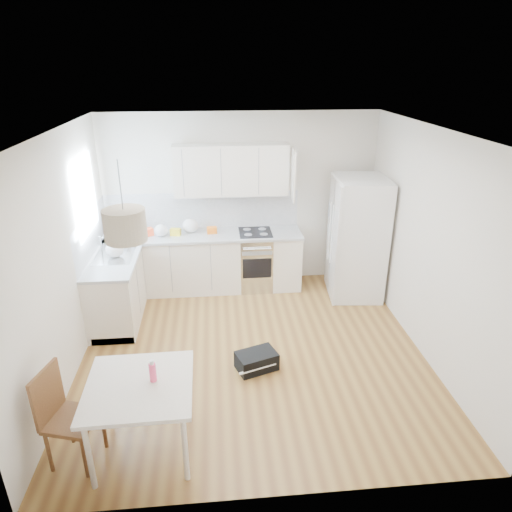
% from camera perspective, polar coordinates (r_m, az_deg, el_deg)
% --- Properties ---
extents(floor, '(4.20, 4.20, 0.00)m').
position_cam_1_polar(floor, '(5.88, -0.41, -11.77)').
color(floor, brown).
rests_on(floor, ground).
extents(ceiling, '(4.20, 4.20, 0.00)m').
position_cam_1_polar(ceiling, '(4.86, -0.50, 15.30)').
color(ceiling, white).
rests_on(ceiling, wall_back).
extents(wall_back, '(4.20, 0.00, 4.20)m').
position_cam_1_polar(wall_back, '(7.20, -1.91, 6.93)').
color(wall_back, silver).
rests_on(wall_back, floor).
extents(wall_left, '(0.00, 4.20, 4.20)m').
position_cam_1_polar(wall_left, '(5.47, -22.94, -0.38)').
color(wall_left, silver).
rests_on(wall_left, floor).
extents(wall_right, '(0.00, 4.20, 4.20)m').
position_cam_1_polar(wall_right, '(5.78, 20.78, 1.19)').
color(wall_right, silver).
rests_on(wall_right, floor).
extents(window_glassblock, '(0.02, 1.00, 1.00)m').
position_cam_1_polar(window_glassblock, '(6.38, -20.59, 7.05)').
color(window_glassblock, '#BFE0F9').
rests_on(window_glassblock, wall_left).
extents(cabinets_back, '(3.00, 0.60, 0.88)m').
position_cam_1_polar(cabinets_back, '(7.22, -6.43, -0.86)').
color(cabinets_back, white).
rests_on(cabinets_back, floor).
extents(cabinets_left, '(0.60, 1.80, 0.88)m').
position_cam_1_polar(cabinets_left, '(6.82, -16.62, -3.27)').
color(cabinets_left, white).
rests_on(cabinets_left, floor).
extents(counter_back, '(3.02, 0.64, 0.04)m').
position_cam_1_polar(counter_back, '(7.04, -6.59, 2.56)').
color(counter_back, '#A1A3A5').
rests_on(counter_back, cabinets_back).
extents(counter_left, '(0.64, 1.82, 0.04)m').
position_cam_1_polar(counter_left, '(6.63, -17.07, 0.29)').
color(counter_left, '#A1A3A5').
rests_on(counter_left, cabinets_left).
extents(backsplash_back, '(3.00, 0.01, 0.58)m').
position_cam_1_polar(backsplash_back, '(7.22, -6.68, 5.68)').
color(backsplash_back, white).
rests_on(backsplash_back, wall_back).
extents(backsplash_left, '(0.01, 1.80, 0.58)m').
position_cam_1_polar(backsplash_left, '(6.59, -19.88, 2.67)').
color(backsplash_left, white).
rests_on(backsplash_left, wall_left).
extents(upper_cabinets, '(1.70, 0.32, 0.75)m').
position_cam_1_polar(upper_cabinets, '(6.90, -3.15, 10.70)').
color(upper_cabinets, white).
rests_on(upper_cabinets, wall_back).
extents(range_oven, '(0.50, 0.61, 0.88)m').
position_cam_1_polar(range_oven, '(7.24, -0.09, -0.62)').
color(range_oven, silver).
rests_on(range_oven, floor).
extents(sink, '(0.50, 0.80, 0.16)m').
position_cam_1_polar(sink, '(6.58, -17.16, 0.24)').
color(sink, silver).
rests_on(sink, counter_left).
extents(refrigerator, '(0.95, 0.99, 1.82)m').
position_cam_1_polar(refrigerator, '(7.05, 12.62, 2.26)').
color(refrigerator, white).
rests_on(refrigerator, floor).
extents(dining_table, '(0.95, 0.95, 0.74)m').
position_cam_1_polar(dining_table, '(4.36, -14.33, -16.12)').
color(dining_table, beige).
rests_on(dining_table, floor).
extents(dining_chair, '(0.50, 0.50, 0.95)m').
position_cam_1_polar(dining_chair, '(4.56, -21.95, -18.26)').
color(dining_chair, '#482815').
rests_on(dining_chair, floor).
extents(drink_bottle, '(0.07, 0.07, 0.22)m').
position_cam_1_polar(drink_bottle, '(4.26, -12.81, -13.80)').
color(drink_bottle, '#F2436C').
rests_on(drink_bottle, dining_table).
extents(gym_bag, '(0.53, 0.44, 0.21)m').
position_cam_1_polar(gym_bag, '(5.53, 0.07, -12.96)').
color(gym_bag, black).
rests_on(gym_bag, floor).
extents(pendant_lamp, '(0.37, 0.37, 0.26)m').
position_cam_1_polar(pendant_lamp, '(3.74, -16.07, 3.72)').
color(pendant_lamp, beige).
rests_on(pendant_lamp, ceiling).
extents(grocery_bag_a, '(0.22, 0.19, 0.20)m').
position_cam_1_polar(grocery_bag_a, '(7.14, -14.99, 3.23)').
color(grocery_bag_a, white).
rests_on(grocery_bag_a, counter_back).
extents(grocery_bag_b, '(0.21, 0.18, 0.19)m').
position_cam_1_polar(grocery_bag_b, '(7.02, -11.80, 3.12)').
color(grocery_bag_b, white).
rests_on(grocery_bag_b, counter_back).
extents(grocery_bag_c, '(0.24, 0.21, 0.22)m').
position_cam_1_polar(grocery_bag_c, '(7.10, -8.21, 3.77)').
color(grocery_bag_c, white).
rests_on(grocery_bag_c, counter_back).
extents(grocery_bag_d, '(0.21, 0.17, 0.19)m').
position_cam_1_polar(grocery_bag_d, '(6.77, -16.19, 1.90)').
color(grocery_bag_d, white).
rests_on(grocery_bag_d, counter_back).
extents(grocery_bag_e, '(0.24, 0.21, 0.22)m').
position_cam_1_polar(grocery_bag_e, '(6.43, -17.27, 0.77)').
color(grocery_bag_e, white).
rests_on(grocery_bag_e, counter_left).
extents(snack_orange, '(0.16, 0.11, 0.10)m').
position_cam_1_polar(snack_orange, '(7.05, -5.54, 3.23)').
color(snack_orange, orange).
rests_on(snack_orange, counter_back).
extents(snack_yellow, '(0.17, 0.12, 0.11)m').
position_cam_1_polar(snack_yellow, '(7.04, -10.03, 2.98)').
color(snack_yellow, yellow).
rests_on(snack_yellow, counter_back).
extents(snack_red, '(0.20, 0.17, 0.12)m').
position_cam_1_polar(snack_red, '(7.11, -13.44, 2.92)').
color(snack_red, '#E4431C').
rests_on(snack_red, counter_back).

